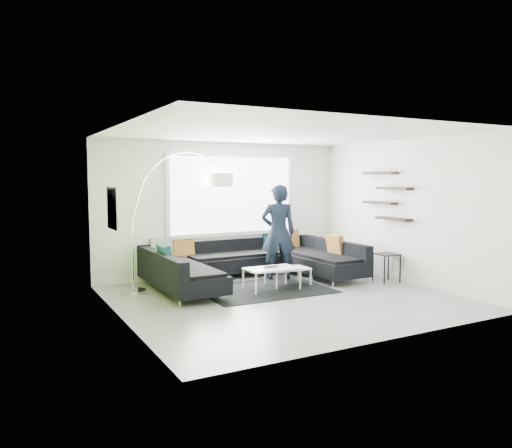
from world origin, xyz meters
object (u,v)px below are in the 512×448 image
(sectional_sofa, at_px, (253,263))
(laptop, at_px, (272,267))
(coffee_table, at_px, (280,277))
(person, at_px, (278,232))
(side_table, at_px, (386,268))
(arc_lamp, at_px, (132,222))

(sectional_sofa, xyz_separation_m, laptop, (0.02, -0.73, 0.04))
(coffee_table, bearing_deg, person, 62.57)
(side_table, height_order, laptop, side_table)
(person, height_order, laptop, person)
(sectional_sofa, height_order, coffee_table, sectional_sofa)
(laptop, bearing_deg, arc_lamp, 157.28)
(coffee_table, bearing_deg, arc_lamp, 161.86)
(laptop, bearing_deg, side_table, -12.84)
(coffee_table, xyz_separation_m, person, (0.37, 0.69, 0.76))
(side_table, distance_m, person, 2.26)
(arc_lamp, relative_size, side_table, 4.52)
(coffee_table, xyz_separation_m, laptop, (-0.21, -0.07, 0.22))
(coffee_table, xyz_separation_m, side_table, (2.11, -0.57, 0.08))
(sectional_sofa, distance_m, arc_lamp, 2.50)
(sectional_sofa, xyz_separation_m, person, (0.60, 0.04, 0.58))
(person, bearing_deg, side_table, 166.10)
(laptop, bearing_deg, person, 51.86)
(sectional_sofa, bearing_deg, side_table, -28.24)
(arc_lamp, bearing_deg, coffee_table, -32.09)
(sectional_sofa, bearing_deg, arc_lamp, 174.01)
(person, bearing_deg, laptop, 74.63)
(sectional_sofa, bearing_deg, coffee_table, -71.33)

